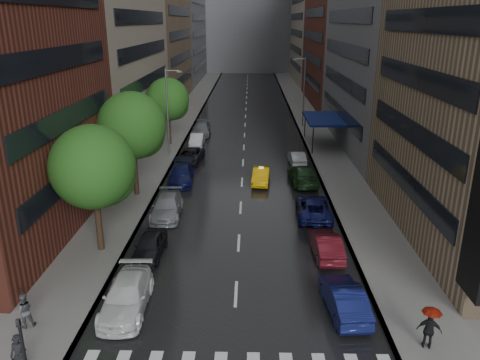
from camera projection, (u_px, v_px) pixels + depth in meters
The scene contains 20 objects.
ground at pixel (233, 343), 21.01m from camera, with size 220.00×220.00×0.00m, color gray.
road at pixel (245, 119), 68.28m from camera, with size 14.00×140.00×0.01m, color black.
sidewalk_left at pixel (184, 118), 68.44m from camera, with size 4.00×140.00×0.15m, color gray.
sidewalk_right at pixel (307, 119), 68.07m from camera, with size 4.00×140.00×0.15m, color gray.
buildings_left at pixel (149, 4), 71.69m from camera, with size 8.00×108.00×38.00m.
buildings_right at pixel (347, 11), 69.41m from camera, with size 8.05×109.10×36.00m.
building_far at pixel (248, 11), 127.35m from camera, with size 40.00×14.00×32.00m, color slate.
tree_near at pixel (93, 167), 27.62m from camera, with size 5.06×5.06×8.07m.
tree_mid at pixel (132, 126), 36.70m from camera, with size 5.38×5.38×8.57m.
tree_far at pixel (168, 99), 52.49m from camera, with size 4.84×4.84×7.71m.
taxi at pixel (261, 176), 41.40m from camera, with size 1.43×4.10×1.35m, color #EFB20C.
parked_cars_left at pixel (181, 176), 41.15m from camera, with size 2.81×42.77×1.52m.
parked_cars_right at pixel (312, 203), 35.09m from camera, with size 2.66×29.46×1.60m.
ped_bag_walker at pixel (19, 357), 18.61m from camera, with size 0.71×0.49×1.90m.
ped_black_umbrella at pixel (23, 304), 21.54m from camera, with size 1.05×0.98×2.09m.
ped_red_umbrella at pixel (430, 325), 20.16m from camera, with size 1.11×0.82×2.01m.
traffic_light at pixel (24, 351), 17.21m from camera, with size 0.18×0.15×3.45m.
street_lamp_left at pixel (168, 111), 47.94m from camera, with size 1.74×0.22×9.00m.
street_lamp_right at pixel (303, 90), 61.80m from camera, with size 1.74×0.22×9.00m.
awning at pixel (323, 119), 52.89m from camera, with size 4.00×8.00×3.12m.
Camera 1 is at (0.68, -17.46, 13.79)m, focal length 35.00 mm.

